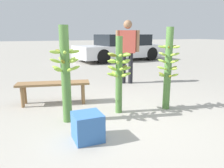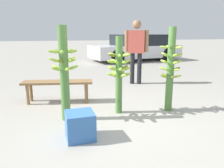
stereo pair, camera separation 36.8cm
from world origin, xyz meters
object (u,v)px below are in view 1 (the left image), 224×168
banana_stalk_right (168,68)px  produce_crate (88,127)px  vendor_person (127,46)px  parked_car (121,48)px  banana_stalk_center (119,72)px  banana_stalk_left (66,73)px  market_bench (53,86)px

banana_stalk_right → produce_crate: 1.86m
vendor_person → produce_crate: 3.47m
vendor_person → parked_car: (2.08, 4.88, -0.37)m
vendor_person → parked_car: size_ratio=0.36×
vendor_person → produce_crate: vendor_person is taller
produce_crate → banana_stalk_center: bearing=44.2°
banana_stalk_right → banana_stalk_left: bearing=176.8°
banana_stalk_left → banana_stalk_right: (1.77, -0.10, -0.01)m
parked_car → banana_stalk_left: bearing=142.3°
banana_stalk_left → banana_stalk_center: bearing=3.2°
banana_stalk_center → market_bench: (-0.96, 0.92, -0.36)m
banana_stalk_center → parked_car: (3.24, 6.87, -0.09)m
banana_stalk_center → market_bench: bearing=136.3°
market_bench → vendor_person: bearing=39.1°
parked_car → banana_stalk_right: bearing=154.6°
banana_stalk_left → market_bench: bearing=93.7°
banana_stalk_right → produce_crate: banana_stalk_right is taller
banana_stalk_right → vendor_person: bearing=82.5°
banana_stalk_left → banana_stalk_center: (0.90, 0.05, -0.05)m
market_bench → banana_stalk_center: bearing=-31.6°
banana_stalk_left → produce_crate: bearing=-81.0°
banana_stalk_center → banana_stalk_right: banana_stalk_right is taller
banana_stalk_right → parked_car: 7.41m
banana_stalk_left → banana_stalk_center: size_ratio=1.12×
produce_crate → market_bench: bearing=95.9°
banana_stalk_left → market_bench: banana_stalk_left is taller
banana_stalk_right → produce_crate: bearing=-159.8°
market_bench → produce_crate: size_ratio=3.92×
banana_stalk_center → vendor_person: 2.32m
banana_stalk_left → market_bench: 1.05m
banana_stalk_right → market_bench: bearing=149.8°
banana_stalk_left → parked_car: size_ratio=0.32×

